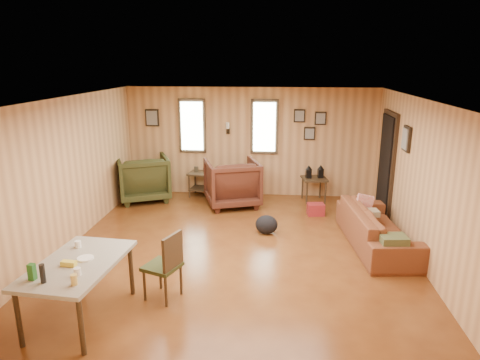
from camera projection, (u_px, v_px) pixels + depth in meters
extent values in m
cube|color=brown|center=(238.00, 250.00, 6.92)|extent=(5.50, 6.00, 0.02)
cube|color=#997C5B|center=(238.00, 98.00, 6.27)|extent=(5.50, 6.00, 0.02)
cube|color=tan|center=(251.00, 142.00, 9.48)|extent=(5.50, 0.02, 2.40)
cube|color=tan|center=(204.00, 268.00, 3.71)|extent=(5.50, 0.02, 2.40)
cube|color=tan|center=(66.00, 173.00, 6.84)|extent=(0.02, 6.00, 2.40)
cube|color=tan|center=(422.00, 182.00, 6.35)|extent=(0.02, 6.00, 2.40)
cube|color=black|center=(192.00, 126.00, 9.47)|extent=(0.60, 0.05, 1.20)
cube|color=#E0F2D1|center=(192.00, 126.00, 9.43)|extent=(0.48, 0.04, 1.06)
cube|color=black|center=(264.00, 127.00, 9.33)|extent=(0.60, 0.05, 1.20)
cube|color=#E0F2D1|center=(264.00, 127.00, 9.29)|extent=(0.48, 0.04, 1.06)
cube|color=black|center=(228.00, 131.00, 9.40)|extent=(0.07, 0.05, 0.12)
cylinder|color=silver|center=(228.00, 126.00, 9.31)|extent=(0.07, 0.07, 0.14)
cube|color=black|center=(387.00, 165.00, 8.28)|extent=(0.06, 1.00, 2.05)
cube|color=black|center=(385.00, 165.00, 8.29)|extent=(0.04, 0.82, 1.90)
cube|color=black|center=(299.00, 116.00, 9.19)|extent=(0.24, 0.04, 0.28)
cube|color=#9E998C|center=(300.00, 116.00, 9.16)|extent=(0.19, 0.02, 0.22)
cube|color=black|center=(320.00, 118.00, 9.17)|extent=(0.24, 0.04, 0.28)
cube|color=#9E998C|center=(321.00, 119.00, 9.14)|extent=(0.19, 0.02, 0.22)
cube|color=black|center=(309.00, 133.00, 9.27)|extent=(0.24, 0.04, 0.28)
cube|color=#9E998C|center=(310.00, 134.00, 9.25)|extent=(0.19, 0.02, 0.22)
cube|color=black|center=(152.00, 118.00, 9.50)|extent=(0.30, 0.04, 0.38)
cube|color=#9E998C|center=(152.00, 118.00, 9.47)|extent=(0.24, 0.02, 0.31)
cube|color=black|center=(407.00, 139.00, 7.04)|extent=(0.04, 0.34, 0.42)
cube|color=#9E998C|center=(405.00, 139.00, 7.04)|extent=(0.02, 0.27, 0.34)
imported|color=brown|center=(378.00, 222.00, 6.94)|extent=(0.85, 2.20, 0.84)
imported|color=#472115|center=(232.00, 181.00, 8.89)|extent=(1.30, 1.26, 1.07)
imported|color=#343819|center=(143.00, 176.00, 9.26)|extent=(1.35, 1.32, 1.08)
cube|color=#43311D|center=(201.00, 173.00, 9.52)|extent=(0.60, 0.56, 0.04)
cube|color=#43311D|center=(202.00, 188.00, 9.62)|extent=(0.54, 0.50, 0.03)
cylinder|color=#43311D|center=(189.00, 186.00, 9.47)|extent=(0.04, 0.04, 0.52)
cylinder|color=#43311D|center=(208.00, 188.00, 9.36)|extent=(0.04, 0.04, 0.52)
cylinder|color=#43311D|center=(195.00, 182.00, 9.83)|extent=(0.04, 0.04, 0.52)
cylinder|color=#43311D|center=(213.00, 183.00, 9.72)|extent=(0.04, 0.04, 0.52)
cube|color=#3C3628|center=(196.00, 169.00, 9.53)|extent=(0.10, 0.03, 0.12)
cube|color=#3C3628|center=(205.00, 170.00, 9.48)|extent=(0.09, 0.03, 0.11)
cube|color=#43311D|center=(314.00, 179.00, 9.17)|extent=(0.59, 0.59, 0.04)
cylinder|color=#43311D|center=(307.00, 193.00, 9.02)|extent=(0.04, 0.04, 0.50)
cylinder|color=#43311D|center=(325.00, 192.00, 9.06)|extent=(0.04, 0.04, 0.50)
cylinder|color=#43311D|center=(302.00, 187.00, 9.41)|extent=(0.04, 0.04, 0.50)
cylinder|color=#43311D|center=(320.00, 187.00, 9.44)|extent=(0.04, 0.04, 0.50)
cube|color=black|center=(309.00, 174.00, 9.12)|extent=(0.13, 0.13, 0.18)
cone|color=black|center=(309.00, 167.00, 9.09)|extent=(0.18, 0.18, 0.10)
cube|color=black|center=(320.00, 174.00, 9.15)|extent=(0.13, 0.13, 0.18)
cone|color=black|center=(321.00, 167.00, 9.11)|extent=(0.18, 0.18, 0.10)
cube|color=maroon|center=(316.00, 209.00, 8.43)|extent=(0.35, 0.27, 0.23)
ellipsoid|color=black|center=(267.00, 225.00, 7.49)|extent=(0.47, 0.42, 0.34)
cube|color=#474C2A|center=(393.00, 240.00, 6.09)|extent=(0.40, 0.33, 0.12)
cube|color=#B41E1B|center=(364.00, 203.00, 7.42)|extent=(0.34, 0.12, 0.33)
cube|color=gray|center=(369.00, 213.00, 7.22)|extent=(0.34, 0.27, 0.09)
cube|color=#9E9684|center=(78.00, 264.00, 4.89)|extent=(0.96, 1.47, 0.05)
cylinder|color=#43311D|center=(18.00, 319.00, 4.47)|extent=(0.06, 0.06, 0.68)
cylinder|color=#43311D|center=(81.00, 326.00, 4.35)|extent=(0.06, 0.06, 0.68)
cylinder|color=#43311D|center=(80.00, 266.00, 5.62)|extent=(0.06, 0.06, 0.68)
cylinder|color=#43311D|center=(131.00, 270.00, 5.50)|extent=(0.06, 0.06, 0.68)
cylinder|color=white|center=(77.00, 272.00, 4.57)|extent=(0.08, 0.08, 0.08)
cylinder|color=white|center=(78.00, 244.00, 5.26)|extent=(0.08, 0.08, 0.08)
cube|color=#246524|center=(32.00, 272.00, 4.47)|extent=(0.07, 0.07, 0.18)
cylinder|color=black|center=(43.00, 274.00, 4.41)|extent=(0.06, 0.06, 0.21)
cylinder|color=#D6B454|center=(74.00, 280.00, 4.38)|extent=(0.07, 0.07, 0.11)
cylinder|color=white|center=(85.00, 258.00, 4.96)|extent=(0.20, 0.20, 0.02)
cube|color=yellow|center=(69.00, 263.00, 4.79)|extent=(0.17, 0.09, 0.06)
cube|color=#343819|center=(162.00, 266.00, 5.40)|extent=(0.52, 0.52, 0.05)
cube|color=#43311D|center=(173.00, 251.00, 5.26)|extent=(0.18, 0.37, 0.44)
cylinder|color=#43311D|center=(145.00, 285.00, 5.39)|extent=(0.04, 0.04, 0.42)
cylinder|color=#43311D|center=(166.00, 291.00, 5.24)|extent=(0.04, 0.04, 0.42)
cylinder|color=#43311D|center=(160.00, 274.00, 5.67)|extent=(0.04, 0.04, 0.42)
cylinder|color=#43311D|center=(181.00, 279.00, 5.53)|extent=(0.04, 0.04, 0.42)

